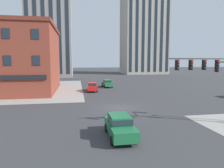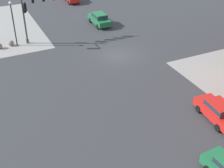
% 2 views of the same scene
% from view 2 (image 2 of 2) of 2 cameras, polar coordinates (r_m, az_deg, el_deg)
% --- Properties ---
extents(ground_plane, '(320.00, 320.00, 0.00)m').
position_cam_2_polar(ground_plane, '(37.52, 1.04, 5.13)').
color(ground_plane, '#38383A').
extents(traffic_signal_main, '(6.08, 2.09, 6.62)m').
position_cam_2_polar(traffic_signal_main, '(40.43, -13.40, 13.13)').
color(traffic_signal_main, '#383D38').
rests_on(traffic_signal_main, ground).
extents(bollard_sphere_curb_a, '(0.68, 0.68, 0.68)m').
position_cam_2_polar(bollard_sphere_curb_a, '(41.61, -17.44, 6.92)').
color(bollard_sphere_curb_a, gray).
rests_on(bollard_sphere_curb_a, ground).
extents(street_lamp_corner_near, '(0.36, 0.36, 5.48)m').
position_cam_2_polar(street_lamp_corner_near, '(40.39, -17.15, 11.00)').
color(street_lamp_corner_near, black).
rests_on(street_lamp_corner_near, ground).
extents(car_main_southbound_near, '(2.16, 4.53, 1.68)m').
position_cam_2_polar(car_main_southbound_near, '(28.12, 18.23, -4.47)').
color(car_main_southbound_near, red).
rests_on(car_main_southbound_near, ground).
extents(car_main_southbound_far, '(1.90, 4.40, 1.68)m').
position_cam_2_polar(car_main_southbound_far, '(46.00, -2.25, 11.50)').
color(car_main_southbound_far, '#1E6B3D').
rests_on(car_main_southbound_far, ground).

